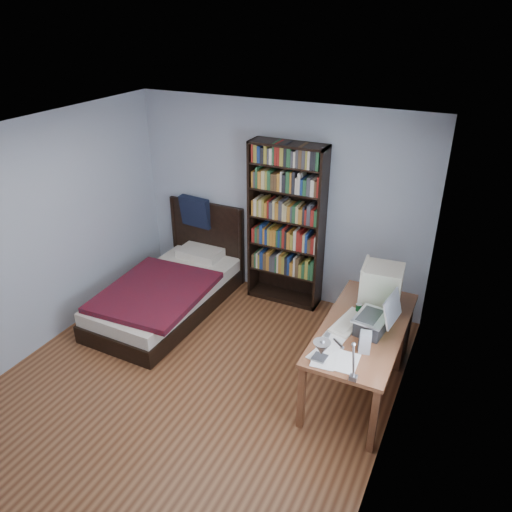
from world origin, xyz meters
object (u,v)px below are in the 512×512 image
(keyboard, at_px, (349,323))
(soda_can, at_px, (359,309))
(speaker, at_px, (365,342))
(crt_monitor, at_px, (380,284))
(desk_lamp, at_px, (328,351))
(bookshelf, at_px, (286,226))
(bed, at_px, (171,289))
(desk, at_px, (372,328))
(laptop, at_px, (373,322))

(keyboard, bearing_deg, soda_can, 93.44)
(speaker, bearing_deg, crt_monitor, 83.07)
(desk_lamp, bearing_deg, speaker, 82.20)
(speaker, distance_m, bookshelf, 2.17)
(desk_lamp, distance_m, keyboard, 1.25)
(keyboard, height_order, soda_can, soda_can)
(desk_lamp, relative_size, soda_can, 5.98)
(crt_monitor, bearing_deg, desk_lamp, -91.39)
(bookshelf, bearing_deg, crt_monitor, -30.92)
(bookshelf, relative_size, bed, 0.96)
(desk, bearing_deg, bed, -179.43)
(laptop, height_order, desk_lamp, desk_lamp)
(speaker, xyz_separation_m, bookshelf, (-1.43, 1.61, 0.21))
(keyboard, bearing_deg, speaker, -43.89)
(desk_lamp, relative_size, bed, 0.30)
(laptop, bearing_deg, speaker, -89.02)
(speaker, height_order, soda_can, speaker)
(desk_lamp, bearing_deg, desk, 89.80)
(speaker, height_order, bookshelf, bookshelf)
(keyboard, relative_size, speaker, 2.47)
(speaker, bearing_deg, laptop, 79.04)
(bed, bearing_deg, desk, 0.57)
(soda_can, height_order, bed, bed)
(crt_monitor, relative_size, speaker, 2.28)
(soda_can, distance_m, bed, 2.51)
(crt_monitor, relative_size, keyboard, 0.92)
(crt_monitor, xyz_separation_m, desk_lamp, (-0.04, -1.59, 0.26))
(crt_monitor, distance_m, laptop, 0.52)
(crt_monitor, height_order, bed, crt_monitor)
(crt_monitor, xyz_separation_m, bookshelf, (-1.36, 0.81, 0.05))
(desk_lamp, bearing_deg, bed, 147.82)
(desk, xyz_separation_m, speaker, (0.10, -0.83, 0.41))
(desk_lamp, relative_size, bookshelf, 0.31)
(desk_lamp, distance_m, speaker, 0.90)
(keyboard, xyz_separation_m, soda_can, (0.03, 0.22, 0.04))
(bookshelf, bearing_deg, desk, -30.60)
(desk_lamp, height_order, soda_can, desk_lamp)
(crt_monitor, height_order, keyboard, crt_monitor)
(laptop, bearing_deg, bookshelf, 137.44)
(soda_can, bearing_deg, crt_monitor, 59.43)
(bed, bearing_deg, bookshelf, 33.63)
(desk_lamp, bearing_deg, soda_can, 94.21)
(soda_can, bearing_deg, laptop, -51.87)
(crt_monitor, xyz_separation_m, soda_can, (-0.14, -0.23, -0.20))
(desk_lamp, relative_size, speaker, 3.25)
(keyboard, height_order, bookshelf, bookshelf)
(soda_can, bearing_deg, bookshelf, 139.33)
(speaker, relative_size, bed, 0.09)
(bookshelf, height_order, bed, bookshelf)
(desk, xyz_separation_m, bookshelf, (-1.33, 0.78, 0.62))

